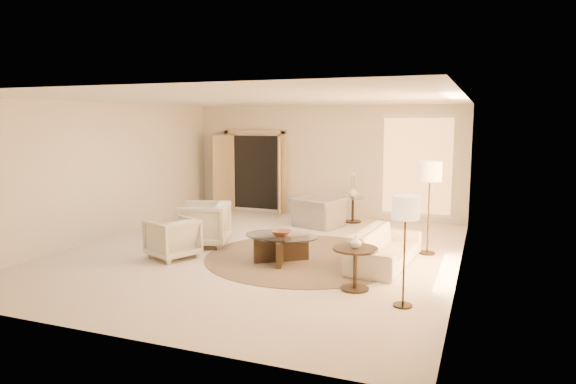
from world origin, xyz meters
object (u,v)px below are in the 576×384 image
(coffee_table, at_px, (281,245))
(end_table, at_px, (355,261))
(accent_chair, at_px, (317,207))
(floor_lamp_near, at_px, (430,176))
(floor_lamp_far, at_px, (406,213))
(armchair_left, at_px, (203,222))
(side_table, at_px, (353,207))
(side_vase, at_px, (353,192))
(armchair_right, at_px, (172,236))
(sofa, at_px, (385,247))
(bowl, at_px, (281,233))
(end_vase, at_px, (356,242))

(coffee_table, relative_size, end_table, 2.49)
(accent_chair, bearing_deg, floor_lamp_near, 166.68)
(accent_chair, xyz_separation_m, floor_lamp_far, (2.63, -4.43, 0.80))
(armchair_left, distance_m, side_table, 3.96)
(armchair_left, height_order, side_vase, armchair_left)
(armchair_right, bearing_deg, end_table, 104.94)
(sofa, relative_size, armchair_left, 2.18)
(floor_lamp_near, distance_m, bowl, 2.88)
(end_table, relative_size, side_vase, 2.86)
(coffee_table, xyz_separation_m, bowl, (0.00, 0.00, 0.22))
(side_table, relative_size, bowl, 1.88)
(side_table, relative_size, floor_lamp_far, 0.42)
(sofa, bearing_deg, side_table, 27.62)
(armchair_left, relative_size, end_vase, 5.32)
(accent_chair, bearing_deg, floor_lamp_far, 138.03)
(floor_lamp_far, relative_size, bowl, 4.49)
(side_table, xyz_separation_m, floor_lamp_near, (2.00, -2.38, 1.07))
(floor_lamp_near, bearing_deg, bowl, -147.32)
(floor_lamp_far, height_order, end_vase, floor_lamp_far)
(end_table, bearing_deg, bowl, 147.86)
(armchair_right, relative_size, floor_lamp_near, 0.46)
(floor_lamp_far, height_order, bowl, floor_lamp_far)
(end_vase, relative_size, side_vase, 0.77)
(accent_chair, xyz_separation_m, floor_lamp_near, (2.63, -1.56, 0.99))
(floor_lamp_near, bearing_deg, floor_lamp_far, -90.00)
(floor_lamp_near, bearing_deg, sofa, -121.70)
(side_table, distance_m, floor_lamp_near, 3.29)
(sofa, height_order, floor_lamp_far, floor_lamp_far)
(accent_chair, xyz_separation_m, side_vase, (0.63, 0.83, 0.27))
(sofa, xyz_separation_m, end_vase, (-0.15, -1.47, 0.40))
(armchair_right, xyz_separation_m, end_table, (3.44, -0.51, 0.03))
(floor_lamp_far, bearing_deg, bowl, 148.56)
(sofa, distance_m, coffee_table, 1.77)
(coffee_table, bearing_deg, armchair_right, -166.60)
(armchair_left, distance_m, coffee_table, 1.92)
(sofa, relative_size, side_table, 3.32)
(sofa, bearing_deg, side_vase, 27.62)
(armchair_left, xyz_separation_m, end_table, (3.38, -1.49, -0.05))
(end_vase, bearing_deg, armchair_left, 156.25)
(armchair_left, height_order, end_vase, armchair_left)
(sofa, distance_m, side_table, 3.63)
(bowl, distance_m, end_vase, 1.83)
(accent_chair, relative_size, coffee_table, 0.64)
(side_table, xyz_separation_m, floor_lamp_far, (2.00, -5.25, 0.88))
(armchair_right, distance_m, floor_lamp_far, 4.38)
(floor_lamp_near, height_order, end_vase, floor_lamp_near)
(coffee_table, bearing_deg, floor_lamp_near, 32.68)
(sofa, relative_size, accent_chair, 1.98)
(coffee_table, height_order, end_table, end_table)
(floor_lamp_near, height_order, side_vase, floor_lamp_near)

